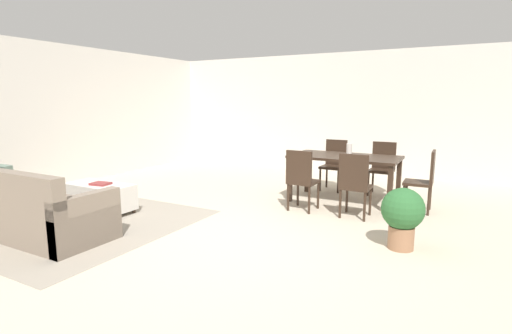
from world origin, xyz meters
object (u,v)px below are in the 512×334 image
Objects in this scene: couch at (30,212)px; potted_plant at (403,214)px; vase_centerpiece at (349,150)px; dining_chair_near_left at (301,177)px; book_on_ottoman at (101,184)px; dining_chair_far_left at (334,162)px; ottoman_table at (100,196)px; dining_chair_far_right at (382,165)px; dining_chair_near_right at (355,182)px; dining_chair_head_east at (425,178)px; dining_table at (345,161)px.

couch reaches higher than potted_plant.
potted_plant is (1.07, -1.66, -0.46)m from vase_centerpiece.
book_on_ottoman is (-2.51, -1.52, -0.08)m from dining_chair_near_left.
dining_chair_far_left is 2.96m from potted_plant.
vase_centerpiece is at bearing 36.58° from ottoman_table.
dining_chair_far_right reaches higher than couch.
vase_centerpiece reaches higher than book_on_ottoman.
ottoman_table is at bearing -171.51° from potted_plant.
dining_chair_near_left reaches higher than ottoman_table.
couch is 10.23× the size of vase_centerpiece.
dining_chair_near_right is at bearing 1.27° from dining_chair_near_left.
ottoman_table is 1.14× the size of dining_chair_far_right.
dining_chair_head_east reaches higher than book_on_ottoman.
dining_chair_far_right is at bearing 51.91° from couch.
vase_centerpiece reaches higher than dining_chair_far_right.
ottoman_table is 1.51× the size of potted_plant.
couch is at bearing -120.41° from dining_chair_far_left.
dining_chair_near_right reaches higher than dining_table.
book_on_ottoman is (-2.50, -3.16, -0.08)m from dining_chair_far_left.
dining_table is at bearing 64.26° from dining_chair_near_left.
potted_plant is (1.57, -2.51, -0.12)m from dining_chair_far_left.
ottoman_table is 5.15× the size of vase_centerpiece.
dining_chair_head_east is (1.20, -0.01, -0.15)m from dining_table.
dining_chair_head_east is 1.33× the size of potted_plant.
potted_plant is at bearing 22.93° from couch.
dining_chair_far_right is 1.01m from vase_centerpiece.
ottoman_table is 1.14× the size of dining_chair_near_left.
potted_plant is at bearing -74.29° from dining_chair_far_right.
dining_chair_near_left and dining_chair_far_left have the same top height.
dining_chair_near_right is 1.00× the size of dining_chair_far_right.
vase_centerpiece reaches higher than dining_chair_far_left.
dining_chair_far_left reaches higher than dining_table.
dining_chair_far_left is at bearing 116.37° from dining_chair_near_right.
dining_table is at bearing -62.42° from dining_chair_far_left.
dining_chair_near_right is 1.18m from potted_plant.
dining_chair_far_right reaches higher than potted_plant.
dining_chair_head_east is at bearing 39.73° from couch.
dining_chair_far_right is at bearing 42.73° from ottoman_table.
dining_chair_far_right is (0.44, 0.84, -0.15)m from dining_table.
dining_chair_far_left and dining_chair_head_east have the same top height.
dining_chair_far_right is (3.33, 4.25, 0.22)m from couch.
dining_table is 0.92m from dining_chair_near_right.
dining_chair_near_right is at bearing 38.34° from couch.
dining_chair_head_east is (4.19, 2.31, 0.28)m from ottoman_table.
book_on_ottoman is at bearing 90.95° from couch.
ottoman_table is at bearing -137.27° from dining_chair_far_right.
dining_chair_near_left is (2.58, 1.48, 0.28)m from ottoman_table.
dining_table is at bearing -117.49° from dining_chair_far_right.
dining_chair_far_right is at bearing 63.38° from dining_chair_near_left.
vase_centerpiece is (0.08, -0.05, 0.19)m from dining_table.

